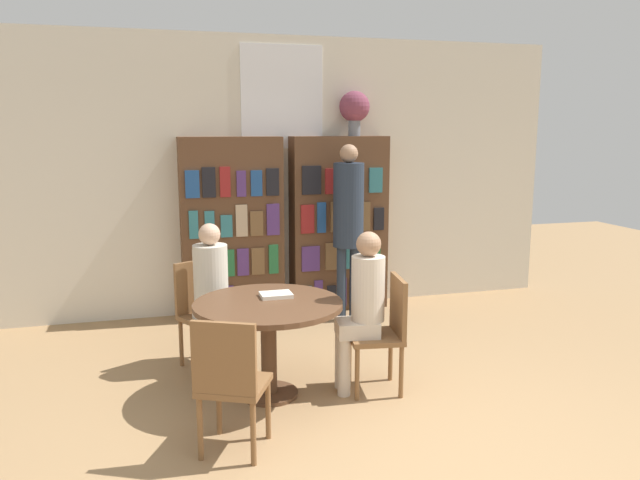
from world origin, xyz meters
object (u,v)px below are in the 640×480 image
object	(u,v)px
reading_table	(268,319)
chair_near_camera	(230,379)
bookshelf_left	(232,228)
librarian_standing	(348,213)
flower_vase	(354,108)
chair_left_side	(203,308)
chair_far_side	(385,327)
seated_reader_left	(214,287)
seated_reader_right	(362,302)
bookshelf_right	(339,224)

from	to	relation	value
reading_table	chair_near_camera	xyz separation A→B (m)	(-0.40, -0.81, -0.10)
bookshelf_left	librarian_standing	world-z (taller)	bookshelf_left
flower_vase	chair_left_side	xyz separation A→B (m)	(-1.82, -1.35, -1.73)
bookshelf_left	chair_left_side	xyz separation A→B (m)	(-0.45, -1.35, -0.46)
librarian_standing	chair_far_side	bearing A→B (deg)	-99.08
bookshelf_left	seated_reader_left	size ratio (longest dim) A/B	1.54
seated_reader_left	reading_table	bearing A→B (deg)	90.00
seated_reader_left	seated_reader_right	distance (m)	1.28
chair_left_side	librarian_standing	world-z (taller)	librarian_standing
chair_left_side	seated_reader_left	xyz separation A→B (m)	(0.08, -0.16, 0.22)
chair_left_side	seated_reader_left	distance (m)	0.28
seated_reader_left	seated_reader_right	world-z (taller)	seated_reader_right
bookshelf_left	bookshelf_right	xyz separation A→B (m)	(1.19, 0.00, 0.00)
bookshelf_left	chair_near_camera	size ratio (longest dim) A/B	2.14
reading_table	chair_near_camera	bearing A→B (deg)	-116.34
reading_table	seated_reader_left	world-z (taller)	seated_reader_left
bookshelf_left	flower_vase	bearing A→B (deg)	0.20
seated_reader_left	chair_near_camera	bearing A→B (deg)	59.82
seated_reader_left	librarian_standing	size ratio (longest dim) A/B	0.67
chair_far_side	flower_vase	bearing A→B (deg)	-4.31
bookshelf_left	librarian_standing	bearing A→B (deg)	-23.73
flower_vase	chair_far_side	size ratio (longest dim) A/B	0.54
chair_far_side	librarian_standing	world-z (taller)	librarian_standing
bookshelf_right	reading_table	distance (m)	2.49
chair_far_side	seated_reader_left	size ratio (longest dim) A/B	0.72
bookshelf_left	chair_near_camera	distance (m)	3.02
librarian_standing	chair_near_camera	bearing A→B (deg)	-122.69
bookshelf_right	reading_table	world-z (taller)	bookshelf_right
seated_reader_right	bookshelf_left	bearing A→B (deg)	25.12
flower_vase	reading_table	xyz separation A→B (m)	(-1.40, -2.15, -1.63)
chair_left_side	bookshelf_right	bearing A→B (deg)	-168.27
chair_far_side	seated_reader_left	bearing A→B (deg)	66.18
reading_table	seated_reader_right	size ratio (longest dim) A/B	0.89
chair_near_camera	seated_reader_left	xyz separation A→B (m)	(0.06, 1.44, 0.22)
seated_reader_right	seated_reader_left	bearing A→B (deg)	62.91
chair_near_camera	librarian_standing	xyz separation A→B (m)	(1.57, 2.45, 0.65)
chair_far_side	librarian_standing	size ratio (longest dim) A/B	0.48
bookshelf_right	reading_table	bearing A→B (deg)	-119.74
reading_table	seated_reader_right	world-z (taller)	seated_reader_right
flower_vase	librarian_standing	distance (m)	1.22
flower_vase	bookshelf_right	bearing A→B (deg)	-178.43
bookshelf_right	seated_reader_left	size ratio (longest dim) A/B	1.54
seated_reader_left	librarian_standing	xyz separation A→B (m)	(1.51, 1.00, 0.43)
bookshelf_left	seated_reader_right	bearing A→B (deg)	-73.21
reading_table	seated_reader_right	xyz separation A→B (m)	(0.71, -0.10, 0.11)
seated_reader_right	chair_left_side	bearing A→B (deg)	59.74
chair_far_side	seated_reader_left	world-z (taller)	seated_reader_left
bookshelf_right	reading_table	size ratio (longest dim) A/B	1.72
reading_table	chair_left_side	size ratio (longest dim) A/B	1.24
chair_left_side	bookshelf_left	bearing A→B (deg)	-136.08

